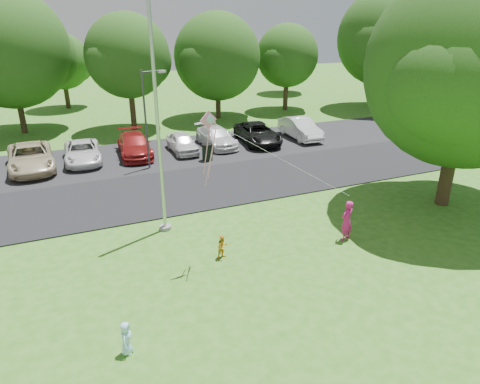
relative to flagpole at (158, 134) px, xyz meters
name	(u,v)px	position (x,y,z in m)	size (l,w,h in m)	color
ground	(296,271)	(3.50, -5.00, -4.17)	(120.00, 120.00, 0.00)	#316C1C
park_road	(212,185)	(3.50, 4.00, -4.14)	(60.00, 6.00, 0.06)	black
parking_strip	(179,152)	(3.50, 10.50, -4.14)	(42.00, 7.00, 0.06)	black
flagpole	(158,134)	(0.00, 0.00, 0.00)	(0.50, 0.50, 10.00)	#B7BABF
street_lamp	(148,111)	(1.23, 8.08, -0.75)	(1.53, 0.73, 5.69)	#3F3F44
trash_can	(207,153)	(4.65, 8.00, -3.62)	(0.69, 0.69, 1.09)	black
big_tree	(467,73)	(12.82, -2.68, 1.99)	(9.34, 8.69, 10.71)	#332316
tree_row	(165,52)	(5.09, 19.23, 1.55)	(64.35, 11.94, 10.88)	#332316
horizon_trees	(167,59)	(7.56, 28.88, 0.14)	(77.46, 7.20, 7.02)	#332316
parked_cars	(168,143)	(2.82, 10.50, -3.42)	(20.17, 5.49, 1.47)	#C6B793
woman	(347,220)	(6.50, -3.72, -3.32)	(0.62, 0.40, 1.69)	#CD1B7B
child_yellow	(223,247)	(1.43, -3.11, -3.70)	(0.45, 0.35, 0.93)	orange
child_blue	(126,338)	(-2.68, -6.69, -3.68)	(0.48, 0.31, 0.97)	#A6E3FF
kite	(213,134)	(1.14, -3.11, 0.60)	(5.79, 0.89, 3.66)	pink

